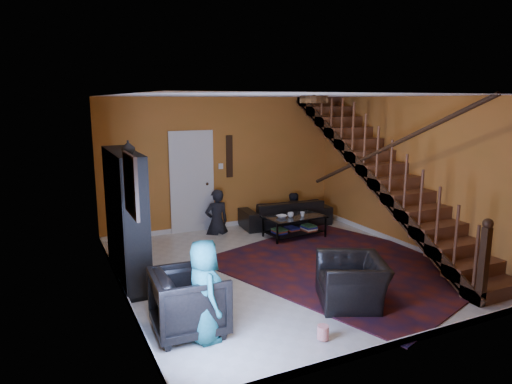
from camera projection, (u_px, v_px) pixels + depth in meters
The scene contains 21 objects.
floor at pixel (284, 267), 7.58m from camera, with size 5.50×5.50×0.00m, color beige.
room at pixel (183, 252), 8.19m from camera, with size 5.50×5.50×5.50m.
staircase at pixel (388, 176), 8.19m from camera, with size 0.95×5.02×3.18m.
bookshelf at pixel (126, 219), 6.91m from camera, with size 0.35×1.80×2.00m.
door at pixel (192, 184), 9.50m from camera, with size 0.82×0.05×2.05m, color silver.
framed_picture at pixel (131, 185), 5.36m from camera, with size 0.04×0.74×0.74m, color maroon.
wall_hanging at pixel (229, 156), 9.75m from camera, with size 0.14×0.03×0.90m, color black.
ceiling_fixture at pixel (314, 99), 6.33m from camera, with size 0.40×0.40×0.10m, color #3F2814.
rug at pixel (348, 265), 7.65m from camera, with size 3.46×3.95×0.02m, color #4D140D.
sofa at pixel (285, 212), 10.10m from camera, with size 1.98×0.78×0.58m, color black.
armchair_left at pixel (189, 302), 5.40m from camera, with size 0.82×0.85×0.77m, color black.
armchair_right at pixel (352, 281), 6.19m from camera, with size 0.97×0.85×0.63m, color black.
person_adult_a at pixel (217, 222), 9.48m from camera, with size 0.51×0.33×1.39m, color black.
person_adult_b at pixel (292, 218), 10.26m from camera, with size 0.56×0.44×1.16m, color black.
person_child at pixel (204, 291), 5.17m from camera, with size 0.59×0.38×1.21m, color #1B6069.
coffee_table at pixel (294, 225), 9.21m from camera, with size 1.22×0.79×0.44m.
cup_a at pixel (291, 215), 9.08m from camera, with size 0.12×0.12×0.10m, color #999999.
cup_b at pixel (302, 214), 9.15m from camera, with size 0.09×0.09×0.09m, color #999999.
bowl at pixel (282, 216), 9.04m from camera, with size 0.20×0.20×0.05m, color #999999.
vase at pixel (128, 147), 6.24m from camera, with size 0.18×0.18×0.19m, color #999999.
popcorn_bucket at pixel (323, 332), 5.26m from camera, with size 0.14×0.14×0.16m, color red.
Camera 1 is at (-3.49, -6.29, 2.73)m, focal length 32.00 mm.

